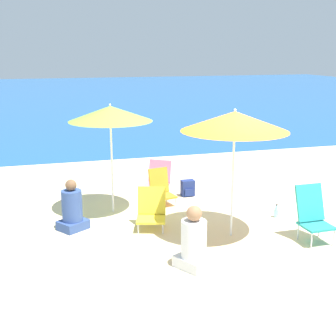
% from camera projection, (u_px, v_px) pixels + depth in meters
% --- Properties ---
extents(ground_plane, '(60.00, 60.00, 0.00)m').
position_uv_depth(ground_plane, '(248.00, 228.00, 8.05)').
color(ground_plane, beige).
extents(sea_water, '(60.00, 40.00, 0.01)m').
position_uv_depth(sea_water, '(84.00, 95.00, 32.02)').
color(sea_water, '#1E5699').
rests_on(sea_water, ground).
extents(beach_umbrella_orange, '(1.70, 1.70, 2.09)m').
position_uv_depth(beach_umbrella_orange, '(235.00, 121.00, 7.26)').
color(beach_umbrella_orange, white).
rests_on(beach_umbrella_orange, ground).
extents(beach_umbrella_lime, '(1.52, 1.52, 2.04)m').
position_uv_depth(beach_umbrella_lime, '(110.00, 114.00, 8.41)').
color(beach_umbrella_lime, white).
rests_on(beach_umbrella_lime, ground).
extents(beach_chair_pink, '(0.73, 0.76, 0.70)m').
position_uv_depth(beach_chair_pink, '(158.00, 178.00, 9.90)').
color(beach_chair_pink, silver).
rests_on(beach_chair_pink, ground).
extents(beach_chair_teal, '(0.47, 0.56, 0.89)m').
position_uv_depth(beach_chair_teal, '(313.00, 213.00, 7.44)').
color(beach_chair_teal, silver).
rests_on(beach_chair_teal, ground).
extents(beach_chair_yellow, '(0.62, 0.67, 0.68)m').
position_uv_depth(beach_chair_yellow, '(151.00, 210.00, 8.02)').
color(beach_chair_yellow, silver).
rests_on(beach_chair_yellow, ground).
extents(beach_chair_orange, '(0.50, 0.55, 0.71)m').
position_uv_depth(beach_chair_orange, '(161.00, 188.00, 9.23)').
color(beach_chair_orange, silver).
rests_on(beach_chair_orange, ground).
extents(person_seated_near, '(0.58, 0.56, 0.88)m').
position_uv_depth(person_seated_near, '(72.00, 210.00, 7.90)').
color(person_seated_near, '#334C8C').
rests_on(person_seated_near, ground).
extents(person_seated_far, '(0.57, 0.60, 0.91)m').
position_uv_depth(person_seated_far, '(194.00, 243.00, 6.51)').
color(person_seated_far, silver).
rests_on(person_seated_far, ground).
extents(backpack_navy, '(0.27, 0.21, 0.34)m').
position_uv_depth(backpack_navy, '(188.00, 188.00, 9.77)').
color(backpack_navy, navy).
rests_on(backpack_navy, ground).
extents(water_bottle, '(0.08, 0.08, 0.25)m').
position_uv_depth(water_bottle, '(276.00, 212.00, 8.53)').
color(water_bottle, '#8CCCEA').
rests_on(water_bottle, ground).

